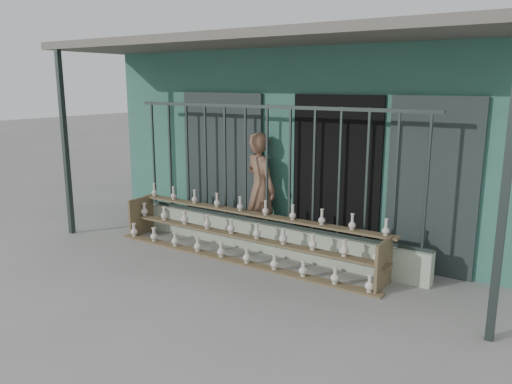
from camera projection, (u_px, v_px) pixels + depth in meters
The scene contains 6 objects.
ground at pixel (215, 278), 6.69m from camera, with size 60.00×60.00×0.00m, color slate.
workshop_building at pixel (347, 132), 9.78m from camera, with size 7.40×6.60×3.21m.
parapet_wall at pixel (267, 237), 7.70m from camera, with size 5.00×0.20×0.45m, color #A3B298.
security_fence at pixel (267, 166), 7.46m from camera, with size 5.00×0.04×1.80m.
shelf_rack at pixel (243, 234), 7.42m from camera, with size 4.50×0.68×0.85m.
elderly_woman at pixel (261, 189), 7.98m from camera, with size 0.66×0.43×1.81m, color brown.
Camera 1 is at (3.93, -4.93, 2.56)m, focal length 35.00 mm.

